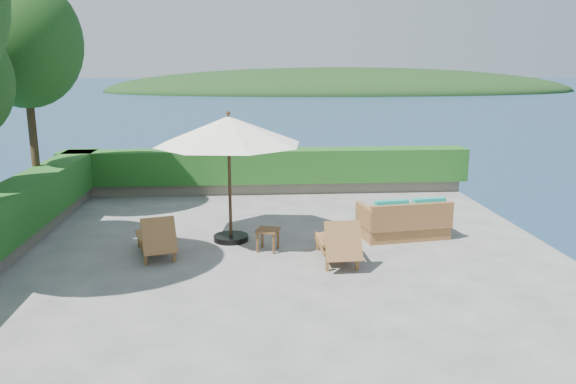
{
  "coord_description": "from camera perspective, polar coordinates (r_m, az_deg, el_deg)",
  "views": [
    {
      "loc": [
        -0.6,
        -11.39,
        3.88
      ],
      "look_at": [
        0.3,
        0.8,
        1.1
      ],
      "focal_mm": 35.0,
      "sensor_mm": 36.0,
      "label": 1
    }
  ],
  "objects": [
    {
      "name": "lounge_left",
      "position": [
        11.91,
        -13.25,
        -4.57
      ],
      "size": [
        1.09,
        1.74,
        0.93
      ],
      "rotation": [
        0.0,
        0.0,
        0.28
      ],
      "color": "olive",
      "rests_on": "ground"
    },
    {
      "name": "lounge_right",
      "position": [
        11.28,
        5.09,
        -5.16
      ],
      "size": [
        0.8,
        1.71,
        0.97
      ],
      "rotation": [
        0.0,
        0.0,
        0.03
      ],
      "color": "olive",
      "rests_on": "ground"
    },
    {
      "name": "planter_wall_left",
      "position": [
        12.98,
        -26.79,
        -5.17
      ],
      "size": [
        0.6,
        12.0,
        0.36
      ],
      "primitive_type": "cube",
      "color": "slate",
      "rests_on": "ground"
    },
    {
      "name": "tree_far",
      "position": [
        15.57,
        -25.27,
        13.56
      ],
      "size": [
        2.8,
        2.8,
        6.03
      ],
      "color": "#3C2717",
      "rests_on": "ground"
    },
    {
      "name": "ocean",
      "position": [
        13.32,
        -1.09,
        -18.29
      ],
      "size": [
        600.0,
        600.0,
        0.0
      ],
      "primitive_type": "plane",
      "color": "#182E4B",
      "rests_on": "ground"
    },
    {
      "name": "patio_umbrella",
      "position": [
        12.26,
        -6.06,
        6.1
      ],
      "size": [
        3.99,
        3.99,
        2.91
      ],
      "rotation": [
        0.0,
        0.0,
        0.26
      ],
      "color": "black",
      "rests_on": "ground"
    },
    {
      "name": "foundation",
      "position": [
        12.63,
        -1.12,
        -12.65
      ],
      "size": [
        12.0,
        12.0,
        3.0
      ],
      "primitive_type": "cube",
      "color": "#605A4D",
      "rests_on": "ocean"
    },
    {
      "name": "hedge_left",
      "position": [
        12.8,
        -27.09,
        -2.31
      ],
      "size": [
        0.9,
        12.4,
        1.0
      ],
      "primitive_type": "cube",
      "color": "#1C4614",
      "rests_on": "planter_wall_left"
    },
    {
      "name": "wicker_loveseat",
      "position": [
        13.11,
        11.73,
        -2.96
      ],
      "size": [
        2.1,
        1.29,
        0.97
      ],
      "rotation": [
        0.0,
        0.0,
        0.15
      ],
      "color": "olive",
      "rests_on": "ground"
    },
    {
      "name": "offshore_island",
      "position": [
        153.69,
        5.46,
        10.17
      ],
      "size": [
        126.0,
        57.6,
        12.6
      ],
      "primitive_type": "ellipsoid",
      "color": "black",
      "rests_on": "ocean"
    },
    {
      "name": "ground",
      "position": [
        12.05,
        -1.15,
        -5.97
      ],
      "size": [
        12.0,
        12.0,
        0.0
      ],
      "primitive_type": "plane",
      "color": "gray",
      "rests_on": "ground"
    },
    {
      "name": "planter_wall_far",
      "position": [
        17.4,
        -2.15,
        0.52
      ],
      "size": [
        12.0,
        0.6,
        0.36
      ],
      "primitive_type": "cube",
      "color": "slate",
      "rests_on": "ground"
    },
    {
      "name": "side_table",
      "position": [
        11.94,
        -2.07,
        -4.17
      ],
      "size": [
        0.57,
        0.57,
        0.48
      ],
      "rotation": [
        0.0,
        0.0,
        -0.31
      ],
      "color": "brown",
      "rests_on": "ground"
    },
    {
      "name": "hedge_far",
      "position": [
        17.27,
        -2.17,
        2.69
      ],
      "size": [
        12.4,
        0.9,
        1.0
      ],
      "primitive_type": "cube",
      "color": "#1C4614",
      "rests_on": "planter_wall_far"
    }
  ]
}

